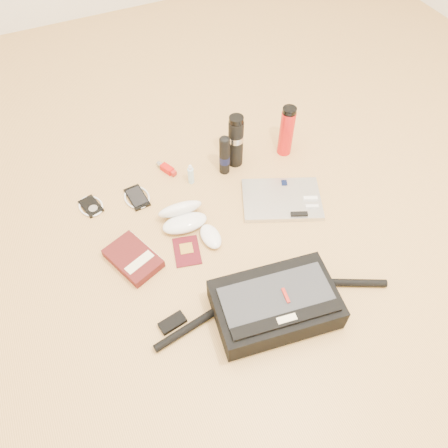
{
  "coord_description": "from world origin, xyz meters",
  "views": [
    {
      "loc": [
        -0.43,
        -0.85,
        1.39
      ],
      "look_at": [
        0.0,
        0.08,
        0.06
      ],
      "focal_mm": 35.0,
      "sensor_mm": 36.0,
      "label": 1
    }
  ],
  "objects_px": {
    "thermos_black": "(236,141)",
    "thermos_red": "(287,131)",
    "book": "(133,258)",
    "laptop": "(282,200)",
    "messenger_bag": "(275,304)"
  },
  "relations": [
    {
      "from": "book",
      "to": "thermos_black",
      "type": "distance_m",
      "value": 0.67
    },
    {
      "from": "laptop",
      "to": "thermos_red",
      "type": "relative_size",
      "value": 1.58
    },
    {
      "from": "thermos_red",
      "to": "thermos_black",
      "type": "bearing_deg",
      "value": 172.73
    },
    {
      "from": "thermos_black",
      "to": "thermos_red",
      "type": "relative_size",
      "value": 1.04
    },
    {
      "from": "book",
      "to": "thermos_black",
      "type": "relative_size",
      "value": 0.96
    },
    {
      "from": "thermos_black",
      "to": "thermos_red",
      "type": "distance_m",
      "value": 0.24
    },
    {
      "from": "messenger_bag",
      "to": "thermos_red",
      "type": "distance_m",
      "value": 0.82
    },
    {
      "from": "laptop",
      "to": "thermos_black",
      "type": "xyz_separation_m",
      "value": [
        -0.08,
        0.29,
        0.12
      ]
    },
    {
      "from": "laptop",
      "to": "book",
      "type": "xyz_separation_m",
      "value": [
        -0.65,
        -0.02,
        0.01
      ]
    },
    {
      "from": "laptop",
      "to": "thermos_red",
      "type": "distance_m",
      "value": 0.32
    },
    {
      "from": "book",
      "to": "thermos_black",
      "type": "xyz_separation_m",
      "value": [
        0.58,
        0.32,
        0.11
      ]
    },
    {
      "from": "thermos_black",
      "to": "messenger_bag",
      "type": "bearing_deg",
      "value": -105.46
    },
    {
      "from": "laptop",
      "to": "book",
      "type": "height_order",
      "value": "book"
    },
    {
      "from": "messenger_bag",
      "to": "thermos_red",
      "type": "relative_size",
      "value": 3.48
    },
    {
      "from": "messenger_bag",
      "to": "thermos_red",
      "type": "xyz_separation_m",
      "value": [
        0.43,
        0.69,
        0.07
      ]
    }
  ]
}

